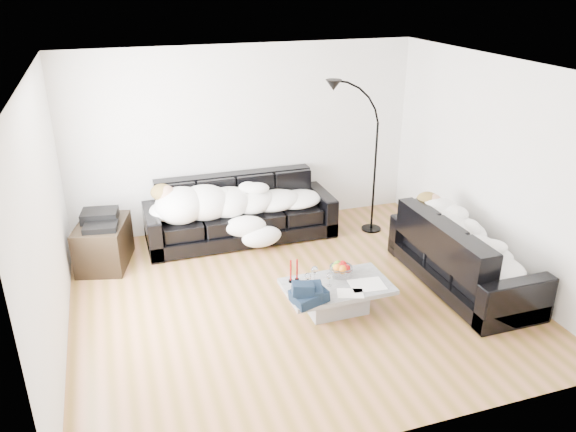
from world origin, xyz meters
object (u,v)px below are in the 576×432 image
object	(u,v)px
candle_left	(291,271)
fruit_bowl	(341,268)
wine_glass_a	(314,274)
stereo	(100,218)
sofa_back	(240,210)
sleeper_right	(466,236)
av_cabinet	(104,244)
candle_right	(297,270)
sofa_right	(464,253)
sleeper_back	(241,197)
coffee_table	(337,298)
wine_glass_b	(308,281)
wine_glass_c	(329,279)
shoes	(337,276)
floor_lamp	(375,166)

from	to	relation	value
candle_left	fruit_bowl	bearing A→B (deg)	-2.24
wine_glass_a	stereo	size ratio (longest dim) A/B	0.43
sofa_back	fruit_bowl	xyz separation A→B (m)	(0.67, -1.98, -0.01)
sleeper_right	wine_glass_a	xyz separation A→B (m)	(-1.87, 0.04, -0.20)
av_cabinet	stereo	xyz separation A→B (m)	(0.00, 0.00, 0.35)
candle_left	candle_right	size ratio (longest dim) A/B	1.03
sofa_right	sleeper_right	bearing A→B (deg)	0.00
fruit_bowl	stereo	size ratio (longest dim) A/B	0.60
sleeper_back	wine_glass_a	size ratio (longest dim) A/B	11.72
sleeper_right	coffee_table	world-z (taller)	sleeper_right
wine_glass_b	av_cabinet	bearing A→B (deg)	137.15
sofa_right	wine_glass_c	xyz separation A→B (m)	(-1.75, -0.09, -0.00)
shoes	floor_lamp	xyz separation A→B (m)	(1.05, 1.19, 0.93)
sleeper_right	coffee_table	distance (m)	1.72
sleeper_back	floor_lamp	world-z (taller)	floor_lamp
coffee_table	stereo	size ratio (longest dim) A/B	2.63
sofa_right	sleeper_right	size ratio (longest dim) A/B	1.17
wine_glass_b	floor_lamp	distance (m)	2.51
wine_glass_b	floor_lamp	size ratio (longest dim) A/B	0.09
wine_glass_c	wine_glass_b	bearing A→B (deg)	172.43
wine_glass_a	av_cabinet	distance (m)	2.84
sleeper_back	fruit_bowl	size ratio (longest dim) A/B	8.38
sofa_right	floor_lamp	world-z (taller)	floor_lamp
sleeper_right	candle_right	bearing A→B (deg)	86.42
sofa_back	coffee_table	size ratio (longest dim) A/B	2.25
coffee_table	candle_right	bearing A→B (deg)	151.26
sleeper_right	stereo	size ratio (longest dim) A/B	4.01
fruit_bowl	candle_right	distance (m)	0.52
candle_left	candle_right	bearing A→B (deg)	6.57
sleeper_right	wine_glass_b	bearing A→B (deg)	91.56
coffee_table	floor_lamp	size ratio (longest dim) A/B	0.59
fruit_bowl	av_cabinet	distance (m)	3.08
candle_left	sleeper_right	bearing A→B (deg)	-3.22
coffee_table	wine_glass_c	world-z (taller)	wine_glass_c
candle_left	stereo	world-z (taller)	stereo
sofa_back	candle_right	world-z (taller)	sofa_back
sofa_right	fruit_bowl	distance (m)	1.54
candle_right	av_cabinet	world-z (taller)	candle_right
fruit_bowl	wine_glass_b	distance (m)	0.48
candle_right	floor_lamp	world-z (taller)	floor_lamp
coffee_table	shoes	xyz separation A→B (m)	(0.28, 0.65, -0.12)
fruit_bowl	candle_right	size ratio (longest dim) A/B	1.01
coffee_table	stereo	xyz separation A→B (m)	(-2.40, 1.95, 0.47)
shoes	candle_left	bearing A→B (deg)	-128.99
fruit_bowl	wine_glass_c	xyz separation A→B (m)	(-0.22, -0.18, -0.00)
sofa_right	wine_glass_b	bearing A→B (deg)	91.56
sofa_back	fruit_bowl	distance (m)	2.09
wine_glass_c	sofa_right	bearing A→B (deg)	2.80
sofa_right	sleeper_back	xyz separation A→B (m)	(-2.21, 2.03, 0.22)
sleeper_back	sofa_right	bearing A→B (deg)	-42.57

